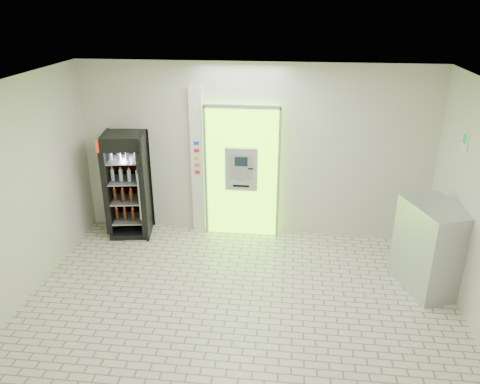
# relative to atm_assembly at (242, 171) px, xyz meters

# --- Properties ---
(ground) EXTENTS (6.00, 6.00, 0.00)m
(ground) POSITION_rel_atm_assembly_xyz_m (0.20, -2.41, -1.17)
(ground) COLOR beige
(ground) RESTS_ON ground
(room_shell) EXTENTS (6.00, 6.00, 6.00)m
(room_shell) POSITION_rel_atm_assembly_xyz_m (0.20, -2.41, 0.67)
(room_shell) COLOR beige
(room_shell) RESTS_ON ground
(atm_assembly) EXTENTS (1.30, 0.24, 2.33)m
(atm_assembly) POSITION_rel_atm_assembly_xyz_m (0.00, 0.00, 0.00)
(atm_assembly) COLOR #77F612
(atm_assembly) RESTS_ON ground
(pillar) EXTENTS (0.22, 0.11, 2.60)m
(pillar) POSITION_rel_atm_assembly_xyz_m (-0.78, 0.04, 0.13)
(pillar) COLOR silver
(pillar) RESTS_ON ground
(beverage_cooler) EXTENTS (0.79, 0.74, 1.84)m
(beverage_cooler) POSITION_rel_atm_assembly_xyz_m (-1.97, -0.22, -0.29)
(beverage_cooler) COLOR black
(beverage_cooler) RESTS_ON ground
(steel_cabinet) EXTENTS (0.96, 1.14, 1.30)m
(steel_cabinet) POSITION_rel_atm_assembly_xyz_m (2.86, -1.41, -0.52)
(steel_cabinet) COLOR #AFB1B7
(steel_cabinet) RESTS_ON ground
(exit_sign) EXTENTS (0.02, 0.22, 0.26)m
(exit_sign) POSITION_rel_atm_assembly_xyz_m (3.19, -1.01, 0.95)
(exit_sign) COLOR white
(exit_sign) RESTS_ON room_shell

